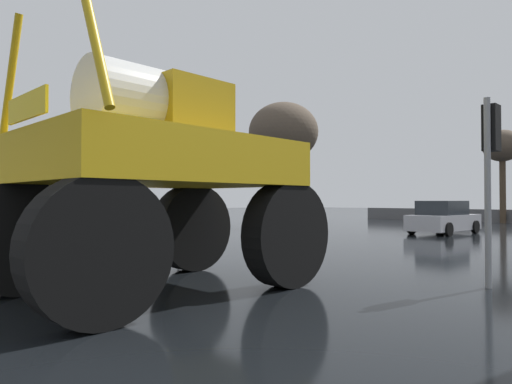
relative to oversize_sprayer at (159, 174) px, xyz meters
name	(u,v)px	position (x,y,z in m)	size (l,w,h in m)	color
ground_plane	(453,241)	(-0.09, 12.86, -1.99)	(120.00, 120.00, 0.00)	black
median_island	(2,268)	(-4.23, -1.27, -1.92)	(1.74, 10.43, 0.15)	#B2AFA8
oversize_sprayer	(159,174)	(0.00, 0.00, 0.00)	(3.81, 5.51, 4.54)	black
sedan_ahead	(443,218)	(-1.92, 16.40, -1.28)	(2.07, 4.19, 1.52)	#B7B7BF
traffic_signal_near_left	(183,162)	(-5.53, 4.44, 0.83)	(0.24, 0.54, 3.87)	gray
traffic_signal_near_right	(491,150)	(3.89, 4.44, 0.46)	(0.24, 0.54, 3.38)	gray
bare_tree_left	(283,133)	(-10.64, 15.14, 3.47)	(4.03, 4.03, 7.22)	#473828
bare_tree_far_center	(502,148)	(-3.05, 28.81, 3.09)	(2.51, 2.51, 6.30)	#473828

